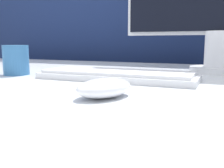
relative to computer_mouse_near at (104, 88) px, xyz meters
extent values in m
cube|color=navy|center=(-0.07, 0.95, -0.04)|extent=(5.00, 0.03, 1.48)
ellipsoid|color=white|center=(0.00, 0.00, 0.00)|extent=(0.11, 0.13, 0.04)
cube|color=silver|center=(-0.06, 0.22, -0.01)|extent=(0.42, 0.15, 0.02)
cube|color=silver|center=(-0.06, 0.22, 0.00)|extent=(0.39, 0.13, 0.01)
cylinder|color=white|center=(0.17, 0.49, -0.01)|extent=(0.17, 0.17, 0.02)
cylinder|color=white|center=(0.17, 0.49, 0.06)|extent=(0.08, 0.08, 0.11)
cylinder|color=teal|center=(-0.39, 0.20, 0.03)|extent=(0.08, 0.08, 0.09)
camera|label=1|loc=(0.19, -0.42, 0.08)|focal=42.00mm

